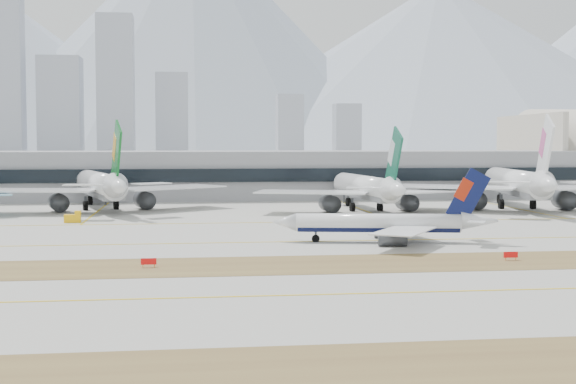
{
  "coord_description": "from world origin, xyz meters",
  "views": [
    {
      "loc": [
        -15.61,
        -146.15,
        17.67
      ],
      "look_at": [
        5.52,
        18.0,
        7.5
      ],
      "focal_mm": 50.0,
      "sensor_mm": 36.0,
      "label": 1
    }
  ],
  "objects": [
    {
      "name": "mountain_ridge",
      "position": [
        33.0,
        1404.14,
        181.85
      ],
      "size": [
        2830.0,
        1120.0,
        470.0
      ],
      "color": "#9EA8B7",
      "rests_on": "ground"
    },
    {
      "name": "gse_b",
      "position": [
        -40.3,
        35.36,
        1.05
      ],
      "size": [
        3.55,
        2.0,
        2.6
      ],
      "color": "yellow",
      "rests_on": "ground"
    },
    {
      "name": "widebody_eva",
      "position": [
        -37.46,
        68.23,
        6.22
      ],
      "size": [
        63.51,
        63.42,
        23.41
      ],
      "rotation": [
        0.0,
        0.0,
        1.83
      ],
      "color": "white",
      "rests_on": "ground"
    },
    {
      "name": "widebody_cathay",
      "position": [
        30.96,
        55.34,
        5.79
      ],
      "size": [
        60.97,
        59.73,
        21.76
      ],
      "rotation": [
        0.0,
        0.0,
        1.63
      ],
      "color": "white",
      "rests_on": "ground"
    },
    {
      "name": "widebody_china_air",
      "position": [
        72.43,
        57.05,
        6.59
      ],
      "size": [
        68.64,
        67.88,
        24.78
      ],
      "rotation": [
        0.0,
        0.0,
        1.41
      ],
      "color": "white",
      "rests_on": "ground"
    },
    {
      "name": "terminal",
      "position": [
        0.0,
        114.84,
        7.5
      ],
      "size": [
        280.0,
        43.1,
        15.0
      ],
      "color": "gray",
      "rests_on": "ground"
    },
    {
      "name": "hold_sign_left",
      "position": [
        -20.83,
        -32.0,
        0.88
      ],
      "size": [
        2.2,
        0.15,
        1.35
      ],
      "color": "red",
      "rests_on": "ground"
    },
    {
      "name": "ground",
      "position": [
        0.0,
        0.0,
        0.0
      ],
      "size": [
        3000.0,
        3000.0,
        0.0
      ],
      "primitive_type": "plane",
      "color": "#9D9C93",
      "rests_on": "ground"
    },
    {
      "name": "city_skyline",
      "position": [
        -106.76,
        453.42,
        49.8
      ],
      "size": [
        342.0,
        49.8,
        140.0
      ],
      "color": "#9DA4B3",
      "rests_on": "ground"
    },
    {
      "name": "taxiing_airliner",
      "position": [
        19.85,
        -7.82,
        3.26
      ],
      "size": [
        40.04,
        34.41,
        13.51
      ],
      "rotation": [
        0.0,
        0.0,
        2.96
      ],
      "color": "white",
      "rests_on": "ground"
    },
    {
      "name": "apron_markings",
      "position": [
        0.0,
        -53.95,
        0.02
      ],
      "size": [
        360.0,
        122.22,
        0.06
      ],
      "color": "brown",
      "rests_on": "ground"
    },
    {
      "name": "hold_sign_right",
      "position": [
        32.82,
        -32.0,
        0.88
      ],
      "size": [
        2.2,
        0.15,
        1.35
      ],
      "color": "red",
      "rests_on": "ground"
    }
  ]
}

